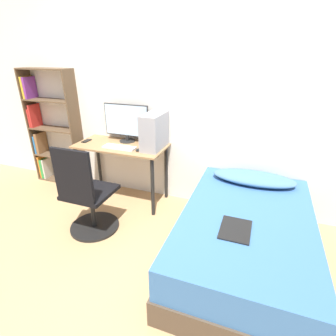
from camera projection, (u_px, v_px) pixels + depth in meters
name	position (u px, v px, depth m)	size (l,w,h in m)	color
ground_plane	(104.00, 269.00, 2.41)	(14.00, 14.00, 0.00)	tan
wall_back	(162.00, 104.00, 3.18)	(8.00, 0.05, 2.50)	silver
desk	(121.00, 154.00, 3.31)	(1.14, 0.55, 0.76)	#997047
bookshelf	(49.00, 131.00, 3.80)	(0.77, 0.24, 1.63)	brown
office_chair	(87.00, 201.00, 2.77)	(0.54, 0.54, 1.02)	black
bed	(244.00, 238.00, 2.41)	(1.15, 1.83, 0.52)	#4C3D2D
pillow	(254.00, 178.00, 2.84)	(0.87, 0.36, 0.11)	teal
magazine	(235.00, 229.00, 2.10)	(0.24, 0.32, 0.01)	black
monitor	(126.00, 122.00, 3.29)	(0.60, 0.20, 0.48)	black
keyboard	(119.00, 147.00, 3.15)	(0.40, 0.14, 0.02)	silver
pc_tower	(155.00, 131.00, 3.07)	(0.21, 0.43, 0.42)	#99999E
mouse	(138.00, 150.00, 3.07)	(0.06, 0.09, 0.02)	black
phone	(87.00, 141.00, 3.39)	(0.07, 0.14, 0.01)	black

